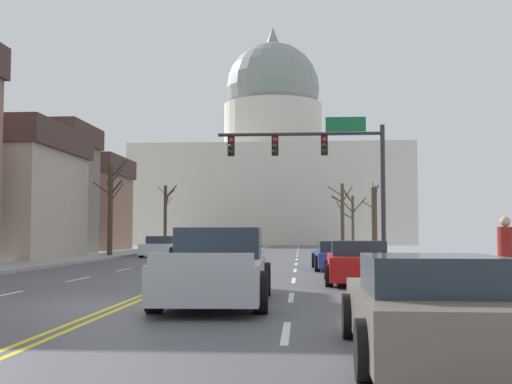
# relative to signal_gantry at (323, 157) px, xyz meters

# --- Properties ---
(ground) EXTENTS (20.00, 180.00, 0.20)m
(ground) POSITION_rel_signal_gantry_xyz_m (-4.79, -16.63, -5.07)
(ground) COLOR #4D4D52
(signal_gantry) EXTENTS (7.91, 0.41, 6.86)m
(signal_gantry) POSITION_rel_signal_gantry_xyz_m (0.00, 0.00, 0.00)
(signal_gantry) COLOR #28282D
(signal_gantry) RESTS_ON ground
(street_lamp_right) EXTENTS (2.09, 0.24, 8.29)m
(street_lamp_right) POSITION_rel_signal_gantry_xyz_m (3.16, -16.64, -0.09)
(street_lamp_right) COLOR #333338
(street_lamp_right) RESTS_ON ground
(capitol_building) EXTENTS (35.04, 20.57, 29.98)m
(capitol_building) POSITION_rel_signal_gantry_xyz_m (-4.79, 55.22, 4.60)
(capitol_building) COLOR beige
(capitol_building) RESTS_ON ground
(sedan_near_00) EXTENTS (2.10, 4.65, 1.18)m
(sedan_near_00) POSITION_rel_signal_gantry_xyz_m (0.46, -3.68, -4.53)
(sedan_near_00) COLOR navy
(sedan_near_00) RESTS_ON ground
(sedan_near_01) EXTENTS (2.04, 4.40, 1.28)m
(sedan_near_01) POSITION_rel_signal_gantry_xyz_m (0.63, -10.54, -4.49)
(sedan_near_01) COLOR #B71414
(sedan_near_01) RESTS_ON ground
(pickup_truck_near_02) EXTENTS (2.42, 5.58, 1.63)m
(pickup_truck_near_02) POSITION_rel_signal_gantry_xyz_m (-2.88, -15.98, -4.36)
(pickup_truck_near_02) COLOR #ADB2B7
(pickup_truck_near_02) RESTS_ON ground
(sedan_near_03) EXTENTS (2.00, 4.25, 1.25)m
(sedan_near_03) POSITION_rel_signal_gantry_xyz_m (0.49, -21.77, -4.50)
(sedan_near_03) COLOR #6B6056
(sedan_near_03) RESTS_ON ground
(sedan_oncoming_00) EXTENTS (2.02, 4.56, 1.29)m
(sedan_oncoming_00) POSITION_rel_signal_gantry_xyz_m (-9.86, 9.50, -4.48)
(sedan_oncoming_00) COLOR silver
(sedan_oncoming_00) RESTS_ON ground
(sedan_oncoming_01) EXTENTS (2.04, 4.38, 1.22)m
(sedan_oncoming_01) POSITION_rel_signal_gantry_xyz_m (-6.36, 21.01, -4.52)
(sedan_oncoming_01) COLOR silver
(sedan_oncoming_01) RESTS_ON ground
(flank_building_00) EXTENTS (13.41, 8.04, 8.08)m
(flank_building_00) POSITION_rel_signal_gantry_xyz_m (-23.10, 23.75, -0.99)
(flank_building_00) COLOR #8C6656
(flank_building_00) RESTS_ON ground
(flank_building_03) EXTENTS (12.88, 6.40, 9.28)m
(flank_building_03) POSITION_rel_signal_gantry_xyz_m (-22.54, 13.96, -0.39)
(flank_building_03) COLOR slate
(flank_building_03) RESTS_ON ground
(bare_tree_00) EXTENTS (2.11, 1.33, 5.08)m
(bare_tree_00) POSITION_rel_signal_gantry_xyz_m (3.17, 21.98, -2.44)
(bare_tree_00) COLOR #4C3D2D
(bare_tree_00) RESTS_ON ground
(bare_tree_02) EXTENTS (2.65, 0.55, 6.46)m
(bare_tree_02) POSITION_rel_signal_gantry_xyz_m (3.24, 35.48, -1.56)
(bare_tree_02) COLOR #4C3D2D
(bare_tree_02) RESTS_ON ground
(bare_tree_03) EXTENTS (2.30, 3.23, 5.74)m
(bare_tree_03) POSITION_rel_signal_gantry_xyz_m (-13.42, 27.01, -1.76)
(bare_tree_03) COLOR #423328
(bare_tree_03) RESTS_ON ground
(bare_tree_04) EXTENTS (1.26, 2.57, 5.02)m
(bare_tree_04) POSITION_rel_signal_gantry_xyz_m (4.12, 14.84, -2.54)
(bare_tree_04) COLOR #423328
(bare_tree_04) RESTS_ON ground
(bare_tree_05) EXTENTS (2.43, 1.53, 5.77)m
(bare_tree_05) POSITION_rel_signal_gantry_xyz_m (-12.64, 7.83, -1.99)
(bare_tree_05) COLOR #423328
(bare_tree_05) RESTS_ON ground
(pedestrian_00) EXTENTS (0.35, 0.34, 1.72)m
(pedestrian_00) POSITION_rel_signal_gantry_xyz_m (3.24, -16.06, -3.99)
(pedestrian_00) COLOR #33333D
(pedestrian_00) RESTS_ON ground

